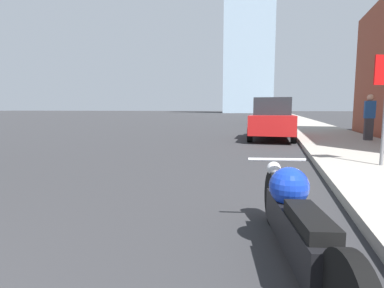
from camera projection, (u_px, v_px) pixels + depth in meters
The scene contains 9 objects.
sidewalk at pixel (295, 119), 37.20m from camera, with size 3.17×240.00×0.15m.
distant_tower at pixel (252, 12), 99.67m from camera, with size 16.01×16.01×67.14m.
motorcycle at pixel (295, 220), 2.54m from camera, with size 0.78×2.52×0.80m.
parked_car_red at pixel (272, 119), 13.06m from camera, with size 1.91×4.49×1.80m.
parked_car_black at pixel (270, 114), 25.98m from camera, with size 2.15×4.61×1.84m.
parked_car_white at pixel (274, 113), 36.34m from camera, with size 1.94×4.47×1.70m.
parked_car_yellow at pixel (272, 112), 49.06m from camera, with size 2.28×4.65×1.79m.
parked_car_blue at pixel (273, 111), 59.12m from camera, with size 1.80×4.10×1.72m.
pedestrian at pixel (369, 117), 11.31m from camera, with size 0.36×0.24×1.73m.
Camera 1 is at (3.16, 0.61, 1.33)m, focal length 28.00 mm.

